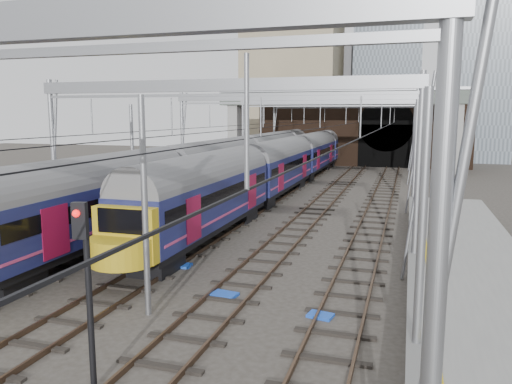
% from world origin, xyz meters
% --- Properties ---
extents(ground, '(160.00, 160.00, 0.00)m').
position_xyz_m(ground, '(0.00, 0.00, 0.00)').
color(ground, '#38332D').
rests_on(ground, ground).
extents(tracks, '(14.40, 80.00, 0.22)m').
position_xyz_m(tracks, '(0.00, 15.00, 0.02)').
color(tracks, '#4C3828').
rests_on(tracks, ground).
extents(overhead_line, '(16.80, 80.00, 8.00)m').
position_xyz_m(overhead_line, '(0.00, 21.49, 6.57)').
color(overhead_line, gray).
rests_on(overhead_line, ground).
extents(retaining_wall, '(28.00, 2.75, 9.00)m').
position_xyz_m(retaining_wall, '(1.40, 51.93, 4.33)').
color(retaining_wall, '#301F15').
rests_on(retaining_wall, ground).
extents(overbridge, '(28.00, 3.00, 9.25)m').
position_xyz_m(overbridge, '(0.00, 46.00, 7.27)').
color(overbridge, gray).
rests_on(overbridge, ground).
extents(city_skyline, '(37.50, 27.50, 60.00)m').
position_xyz_m(city_skyline, '(2.73, 70.48, 17.09)').
color(city_skyline, tan).
rests_on(city_skyline, ground).
extents(train_main, '(2.58, 59.73, 4.51)m').
position_xyz_m(train_main, '(-2.00, 33.65, 2.36)').
color(train_main, black).
rests_on(train_main, ground).
extents(train_second, '(2.62, 60.61, 4.57)m').
position_xyz_m(train_second, '(-6.00, 30.35, 2.38)').
color(train_second, black).
rests_on(train_second, ground).
extents(signal_near_centre, '(0.35, 0.45, 4.50)m').
position_xyz_m(signal_near_centre, '(1.00, -2.43, 2.87)').
color(signal_near_centre, black).
rests_on(signal_near_centre, ground).
extents(equip_cover_a, '(0.98, 0.76, 0.11)m').
position_xyz_m(equip_cover_a, '(1.77, 4.25, 0.05)').
color(equip_cover_a, blue).
rests_on(equip_cover_a, ground).
extents(equip_cover_b, '(0.94, 0.72, 0.10)m').
position_xyz_m(equip_cover_b, '(-1.23, 6.96, 0.05)').
color(equip_cover_b, blue).
rests_on(equip_cover_b, ground).
extents(equip_cover_c, '(0.87, 0.69, 0.09)m').
position_xyz_m(equip_cover_c, '(5.36, 3.43, 0.05)').
color(equip_cover_c, blue).
rests_on(equip_cover_c, ground).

